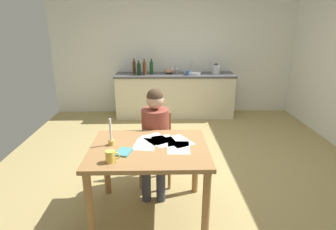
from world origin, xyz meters
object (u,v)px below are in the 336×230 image
Objects in this scene: mixing_bowl at (169,71)px; teacup_on_counter at (188,73)px; book_magazine at (124,152)px; wine_glass_by_kettle at (172,68)px; coffee_mug at (111,156)px; candlestick at (111,138)px; chair_at_table at (156,144)px; sink_unit at (192,73)px; bottle_sauce at (151,68)px; stovetop_kettle at (216,69)px; person_seated at (155,133)px; bottle_oil at (134,67)px; bottle_vinegar at (139,69)px; wine_glass_back_left at (168,68)px; dining_table at (149,158)px; wine_glass_near_sink at (177,68)px; bottle_wine_red at (144,68)px.

teacup_on_counter is (0.37, -0.22, 0.00)m from mixing_bowl.
wine_glass_by_kettle is (0.58, 3.53, 0.24)m from book_magazine.
candlestick is (-0.06, 0.35, 0.02)m from coffee_mug.
sink_unit is at bearing 74.48° from chair_at_table.
bottle_sauce is at bearing 179.80° from sink_unit.
coffee_mug is at bearing -100.29° from wine_glass_by_kettle.
stovetop_kettle is at bearing 63.15° from candlestick.
person_seated is at bearing -92.62° from chair_at_table.
bottle_sauce is (0.15, 3.38, 0.27)m from book_magazine.
bottle_oil is at bearing 109.01° from book_magazine.
teacup_on_counter is (0.60, 2.42, 0.47)m from chair_at_table.
mixing_bowl is 0.12m from wine_glass_by_kettle.
book_magazine is at bearing -88.18° from bottle_vinegar.
book_magazine is at bearing -105.21° from teacup_on_counter.
bottle_vinegar is 0.64m from mixing_bowl.
coffee_mug is at bearing -110.42° from chair_at_table.
teacup_on_counter is (0.88, 3.23, 0.18)m from book_magazine.
wine_glass_by_kettle is (-0.89, 0.15, 0.01)m from stovetop_kettle.
wine_glass_back_left is at bearing 142.54° from teacup_on_counter.
bottle_oil reaches higher than book_magazine.
sink_unit reaches higher than teacup_on_counter.
sink_unit is 0.19m from teacup_on_counter.
sink_unit is 2.34× the size of wine_glass_back_left.
dining_table is at bearing -94.38° from wine_glass_back_left.
bottle_sauce is at bearing -169.50° from mixing_bowl.
coffee_mug is 3.78m from wine_glass_near_sink.
wine_glass_back_left is (0.63, 3.35, 0.18)m from candlestick.
book_magazine is at bearing -112.31° from person_seated.
candlestick is at bearing 144.44° from book_magazine.
sink_unit is at bearing -24.90° from wine_glass_near_sink.
bottle_oil reaches higher than wine_glass_back_left.
wine_glass_by_kettle is (0.31, 2.87, 0.33)m from person_seated.
coffee_mug reaches higher than dining_table.
chair_at_table is 5.53× the size of wine_glass_by_kettle.
sink_unit is at bearing -0.20° from bottle_sauce.
candlestick is 1.58× the size of book_magazine.
sink_unit reaches higher than book_magazine.
coffee_mug is at bearing -91.62° from bottle_wine_red.
person_seated is at bearing -98.08° from wine_glass_near_sink.
candlestick is 3.43m from wine_glass_by_kettle.
candlestick is at bearing 99.03° from coffee_mug.
book_magazine is at bearing -90.16° from bottle_wine_red.
wine_glass_back_left is at bearing 163.91° from sink_unit.
wine_glass_back_left is at bearing 81.18° from coffee_mug.
chair_at_table is 5.53× the size of wine_glass_near_sink.
bottle_sauce is (-0.13, 2.58, 0.56)m from chair_at_table.
candlestick is 3.59m from stovetop_kettle.
wine_glass_near_sink is at bearing 24.08° from mixing_bowl.
person_seated is 0.72m from book_magazine.
coffee_mug is (-0.36, -0.83, 0.13)m from person_seated.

